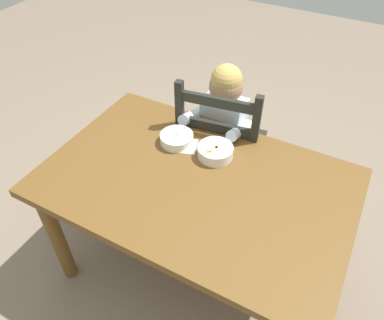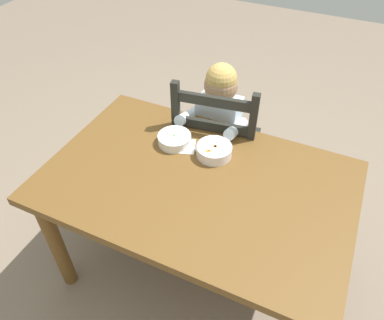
{
  "view_description": "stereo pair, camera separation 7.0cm",
  "coord_description": "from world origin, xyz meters",
  "views": [
    {
      "loc": [
        0.51,
        -0.98,
        1.83
      ],
      "look_at": [
        -0.05,
        0.05,
        0.75
      ],
      "focal_mm": 34.51,
      "sensor_mm": 36.0,
      "label": 1
    },
    {
      "loc": [
        0.45,
        -1.01,
        1.83
      ],
      "look_at": [
        -0.05,
        0.05,
        0.75
      ],
      "focal_mm": 34.51,
      "sensor_mm": 36.0,
      "label": 2
    }
  ],
  "objects": [
    {
      "name": "paper_napkin",
      "position": [
        -0.15,
        0.17,
        0.7
      ],
      "size": [
        0.15,
        0.14,
        0.0
      ],
      "primitive_type": "cube",
      "rotation": [
        0.0,
        0.0,
        0.32
      ],
      "color": "white",
      "rests_on": "dining_table"
    },
    {
      "name": "child_figure",
      "position": [
        -0.09,
        0.47,
        0.65
      ],
      "size": [
        0.32,
        0.31,
        0.98
      ],
      "color": "silver",
      "rests_on": "ground"
    },
    {
      "name": "bowl_of_carrots",
      "position": [
        0.01,
        0.18,
        0.73
      ],
      "size": [
        0.16,
        0.16,
        0.05
      ],
      "color": "white",
      "rests_on": "dining_table"
    },
    {
      "name": "dining_chair",
      "position": [
        -0.09,
        0.48,
        0.47
      ],
      "size": [
        0.48,
        0.48,
        0.95
      ],
      "color": "black",
      "rests_on": "ground"
    },
    {
      "name": "spoon",
      "position": [
        -0.06,
        0.16,
        0.7
      ],
      "size": [
        0.13,
        0.09,
        0.01
      ],
      "color": "silver",
      "rests_on": "dining_table"
    },
    {
      "name": "ground_plane",
      "position": [
        0.0,
        0.0,
        0.0
      ],
      "size": [
        8.0,
        8.0,
        0.0
      ],
      "primitive_type": "plane",
      "color": "#806F5D"
    },
    {
      "name": "dining_table",
      "position": [
        0.0,
        0.0,
        0.6
      ],
      "size": [
        1.32,
        0.85,
        0.7
      ],
      "color": "brown",
      "rests_on": "ground"
    },
    {
      "name": "bowl_of_peas",
      "position": [
        -0.2,
        0.18,
        0.72
      ],
      "size": [
        0.16,
        0.16,
        0.05
      ],
      "color": "white",
      "rests_on": "dining_table"
    }
  ]
}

